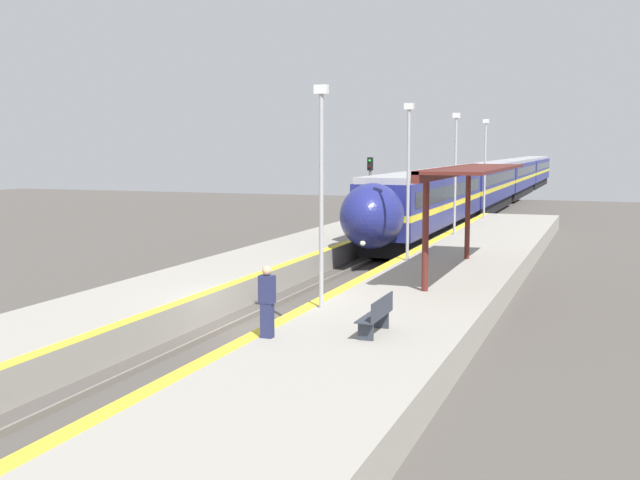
% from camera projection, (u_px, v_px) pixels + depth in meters
% --- Properties ---
extents(ground_plane, '(120.00, 120.00, 0.00)m').
position_uv_depth(ground_plane, '(260.00, 327.00, 23.52)').
color(ground_plane, '#4C4742').
extents(rail_left, '(0.08, 90.00, 0.15)m').
position_uv_depth(rail_left, '(237.00, 322.00, 23.76)').
color(rail_left, slate).
rests_on(rail_left, ground_plane).
extents(rail_right, '(0.08, 90.00, 0.15)m').
position_uv_depth(rail_right, '(282.00, 326.00, 23.27)').
color(rail_right, slate).
rests_on(rail_right, ground_plane).
extents(train, '(2.82, 82.11, 3.89)m').
position_uv_depth(train, '(498.00, 181.00, 70.80)').
color(train, black).
rests_on(train, ground_plane).
extents(platform_right, '(4.84, 64.00, 0.88)m').
position_uv_depth(platform_right, '(393.00, 322.00, 22.10)').
color(platform_right, gray).
rests_on(platform_right, ground_plane).
extents(platform_left, '(3.85, 64.00, 0.88)m').
position_uv_depth(platform_left, '(155.00, 304.00, 24.68)').
color(platform_left, gray).
rests_on(platform_left, ground_plane).
extents(platform_bench, '(0.44, 1.76, 0.89)m').
position_uv_depth(platform_bench, '(377.00, 314.00, 18.77)').
color(platform_bench, '#2D333D').
rests_on(platform_bench, platform_right).
extents(person_waiting, '(0.36, 0.22, 1.68)m').
position_uv_depth(person_waiting, '(267.00, 301.00, 18.41)').
color(person_waiting, navy).
rests_on(person_waiting, platform_right).
extents(railway_signal, '(0.28, 0.28, 4.68)m').
position_uv_depth(railway_signal, '(370.00, 192.00, 42.78)').
color(railway_signal, '#59595E').
rests_on(railway_signal, ground_plane).
extents(lamppost_near, '(0.36, 0.20, 6.02)m').
position_uv_depth(lamppost_near, '(321.00, 183.00, 21.53)').
color(lamppost_near, '#9E9EA3').
rests_on(lamppost_near, platform_right).
extents(lamppost_mid, '(0.36, 0.20, 6.02)m').
position_uv_depth(lamppost_mid, '(408.00, 172.00, 30.61)').
color(lamppost_mid, '#9E9EA3').
rests_on(lamppost_mid, platform_right).
extents(lamppost_far, '(0.36, 0.20, 6.02)m').
position_uv_depth(lamppost_far, '(455.00, 166.00, 39.70)').
color(lamppost_far, '#9E9EA3').
rests_on(lamppost_far, platform_right).
extents(lamppost_farthest, '(0.36, 0.20, 6.02)m').
position_uv_depth(lamppost_farthest, '(485.00, 162.00, 48.79)').
color(lamppost_farthest, '#9E9EA3').
rests_on(lamppost_farthest, platform_right).
extents(station_canopy, '(2.02, 10.47, 3.70)m').
position_uv_depth(station_canopy, '(467.00, 174.00, 27.35)').
color(station_canopy, '#511E19').
rests_on(station_canopy, platform_right).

